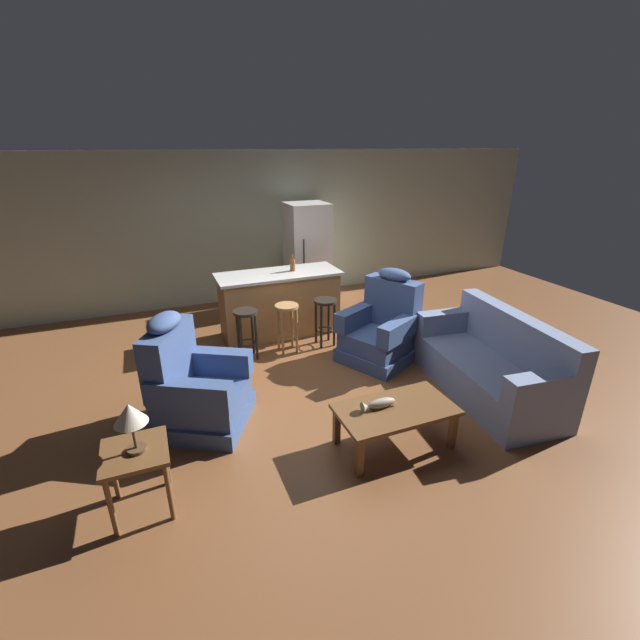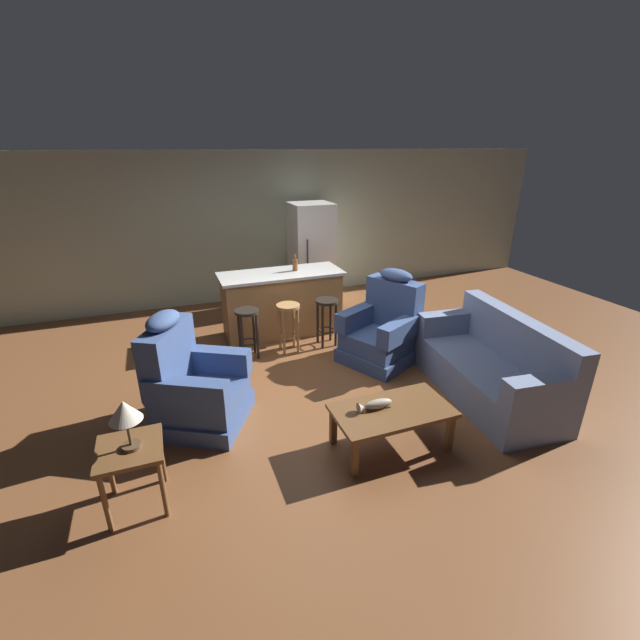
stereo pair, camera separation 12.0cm
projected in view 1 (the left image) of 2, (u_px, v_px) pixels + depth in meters
ground_plane at (312, 373)px, 5.42m from camera, size 12.00×12.00×0.00m
back_wall at (248, 228)px, 7.60m from camera, size 12.00×0.05×2.60m
coffee_table at (395, 413)px, 3.98m from camera, size 1.10×0.60×0.42m
fish_figurine at (378, 404)px, 3.94m from camera, size 0.34×0.10×0.10m
couch at (491, 366)px, 4.88m from camera, size 1.05×1.98×0.94m
recliner_near_lamp at (194, 387)px, 4.29m from camera, size 1.14×1.14×1.20m
recliner_near_island at (382, 329)px, 5.64m from camera, size 1.13×1.13×1.20m
end_table at (136, 461)px, 3.23m from camera, size 0.48×0.48×0.56m
table_lamp at (130, 416)px, 3.08m from camera, size 0.24×0.24×0.41m
kitchen_island at (280, 303)px, 6.39m from camera, size 1.80×0.70×0.95m
bar_stool_left at (246, 325)px, 5.63m from camera, size 0.32×0.32×0.68m
bar_stool_middle at (287, 319)px, 5.83m from camera, size 0.32×0.32×0.68m
bar_stool_right at (325, 314)px, 6.02m from camera, size 0.32×0.32×0.68m
refrigerator at (307, 254)px, 7.58m from camera, size 0.70×0.69×1.76m
bottle_tall_green at (293, 265)px, 6.28m from camera, size 0.08×0.08×0.24m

